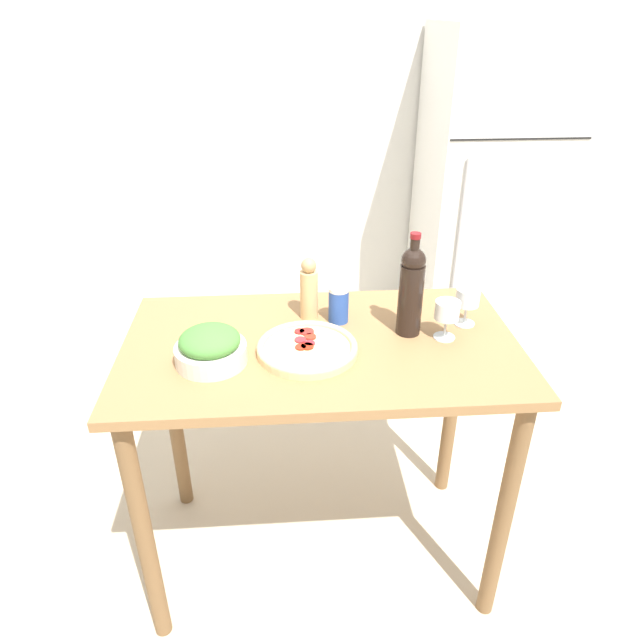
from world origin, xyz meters
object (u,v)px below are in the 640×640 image
object	(u,v)px
wine_bottle	(411,289)
pepper_mill	(309,290)
wine_glass_far	(467,299)
salt_canister	(339,304)
refrigerator	(487,199)
salad_bowl	(210,347)
wine_glass_near	(447,312)
homemade_pizza	(307,348)

from	to	relation	value
wine_bottle	pepper_mill	world-z (taller)	wine_bottle
wine_glass_far	salt_canister	world-z (taller)	wine_glass_far
refrigerator	salad_bowl	bearing A→B (deg)	-129.94
wine_bottle	salt_canister	xyz separation A→B (m)	(-0.22, 0.09, -0.09)
salt_canister	wine_glass_near	bearing A→B (deg)	-22.14
wine_bottle	homemade_pizza	bearing A→B (deg)	-163.47
refrigerator	salt_canister	world-z (taller)	refrigerator
wine_bottle	salt_canister	size ratio (longest dim) A/B	2.70
pepper_mill	salt_canister	distance (m)	0.11
refrigerator	salt_canister	xyz separation A→B (m)	(-1.00, -1.45, 0.10)
refrigerator	wine_glass_far	xyz separation A→B (m)	(-0.59, -1.50, 0.13)
salad_bowl	homemade_pizza	world-z (taller)	salad_bowl
wine_glass_near	pepper_mill	size ratio (longest dim) A/B	0.60
salt_canister	refrigerator	bearing A→B (deg)	55.33
wine_glass_near	wine_glass_far	world-z (taller)	same
salad_bowl	wine_glass_far	bearing A→B (deg)	12.13
pepper_mill	refrigerator	bearing A→B (deg)	52.18
pepper_mill	wine_glass_near	bearing A→B (deg)	-21.67
wine_glass_near	homemade_pizza	size ratio (longest dim) A/B	0.42
pepper_mill	salad_bowl	bearing A→B (deg)	-139.49
wine_bottle	wine_glass_far	xyz separation A→B (m)	(0.20, 0.04, -0.06)
wine_bottle	salad_bowl	bearing A→B (deg)	-167.73
wine_bottle	homemade_pizza	world-z (taller)	wine_bottle
wine_glass_far	salt_canister	xyz separation A→B (m)	(-0.42, 0.05, -0.03)
homemade_pizza	wine_glass_near	bearing A→B (deg)	7.32
salad_bowl	homemade_pizza	size ratio (longest dim) A/B	0.69
homemade_pizza	wine_glass_far	bearing A→B (deg)	14.73
refrigerator	wine_glass_far	bearing A→B (deg)	-111.37
homemade_pizza	salt_canister	size ratio (longest dim) A/B	2.46
wine_glass_near	wine_glass_far	size ratio (longest dim) A/B	1.00
refrigerator	wine_glass_far	size ratio (longest dim) A/B	14.16
pepper_mill	salad_bowl	xyz separation A→B (m)	(-0.30, -0.26, -0.05)
wine_glass_far	salt_canister	distance (m)	0.42
refrigerator	wine_glass_near	distance (m)	1.73
pepper_mill	salad_bowl	size ratio (longest dim) A/B	1.01
wine_bottle	wine_glass_near	size ratio (longest dim) A/B	2.64
salad_bowl	pepper_mill	bearing A→B (deg)	40.51
wine_glass_near	homemade_pizza	bearing A→B (deg)	-172.68
wine_bottle	homemade_pizza	distance (m)	0.37
wine_glass_near	salad_bowl	world-z (taller)	wine_glass_near
wine_glass_far	homemade_pizza	size ratio (longest dim) A/B	0.42
refrigerator	wine_bottle	size ratio (longest dim) A/B	5.37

